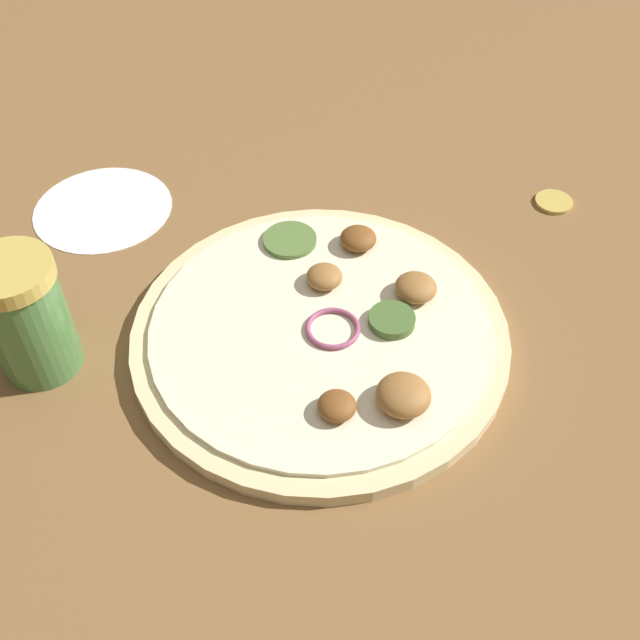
{
  "coord_description": "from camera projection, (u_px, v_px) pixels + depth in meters",
  "views": [
    {
      "loc": [
        0.02,
        0.38,
        0.44
      ],
      "look_at": [
        0.0,
        0.0,
        0.02
      ],
      "focal_mm": 42.0,
      "sensor_mm": 36.0,
      "label": 1
    }
  ],
  "objects": [
    {
      "name": "spice_jar",
      "position": [
        26.0,
        317.0,
        0.53
      ],
      "size": [
        0.06,
        0.06,
        0.1
      ],
      "color": "#4C7F42",
      "rests_on": "ground_plane"
    },
    {
      "name": "ground_plane",
      "position": [
        320.0,
        339.0,
        0.58
      ],
      "size": [
        3.0,
        3.0,
        0.0
      ],
      "primitive_type": "plane",
      "color": "brown"
    },
    {
      "name": "pizza",
      "position": [
        324.0,
        331.0,
        0.57
      ],
      "size": [
        0.29,
        0.29,
        0.04
      ],
      "color": "beige",
      "rests_on": "ground_plane"
    },
    {
      "name": "flour_patch",
      "position": [
        103.0,
        208.0,
        0.69
      ],
      "size": [
        0.13,
        0.13,
        0.0
      ],
      "color": "white",
      "rests_on": "ground_plane"
    },
    {
      "name": "loose_cap",
      "position": [
        554.0,
        200.0,
        0.69
      ],
      "size": [
        0.03,
        0.03,
        0.01
      ],
      "color": "gold",
      "rests_on": "ground_plane"
    }
  ]
}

